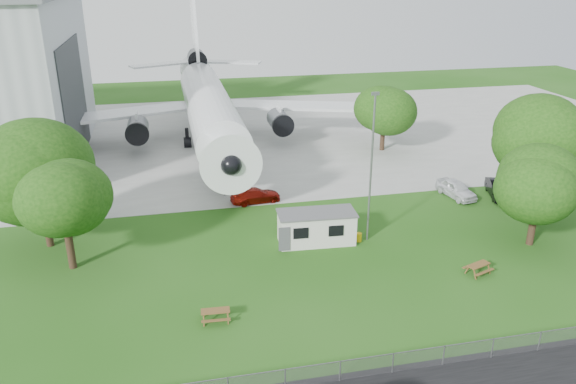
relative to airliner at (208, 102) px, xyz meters
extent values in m
plane|color=#356822|center=(2.00, -35.86, -5.27)|extent=(160.00, 160.00, 0.00)
cube|color=#B7B7B2|center=(2.00, 2.14, -5.25)|extent=(120.00, 46.00, 0.03)
cube|color=#2D3033|center=(-14.93, -2.86, 1.48)|extent=(0.16, 16.00, 12.96)
cylinder|color=white|center=(0.00, -1.86, -0.17)|extent=(5.40, 34.00, 5.40)
cone|color=white|center=(0.00, -20.86, -0.17)|extent=(5.40, 5.50, 5.40)
cone|color=white|center=(0.00, 19.14, 0.63)|extent=(4.86, 9.00, 4.86)
cube|color=white|center=(-12.50, 1.34, -1.37)|extent=(21.36, 10.77, 0.36)
cube|color=white|center=(12.50, 1.34, -1.37)|extent=(21.36, 10.77, 0.36)
cube|color=white|center=(0.00, 19.14, 6.33)|extent=(0.46, 9.96, 12.17)
cylinder|color=#515459|center=(-8.50, -2.36, -2.27)|extent=(2.50, 4.20, 2.50)
cylinder|color=#515459|center=(8.50, -2.36, -2.27)|extent=(2.50, 4.20, 2.50)
cylinder|color=#515459|center=(0.00, 18.14, 2.63)|extent=(2.60, 4.50, 2.60)
cylinder|color=black|center=(0.00, -17.36, -4.07)|extent=(0.36, 0.36, 2.40)
cylinder|color=black|center=(-2.80, -0.86, -4.07)|extent=(0.44, 0.44, 2.40)
cylinder|color=black|center=(2.80, -0.86, -4.07)|extent=(0.44, 0.44, 2.40)
cube|color=silver|center=(6.02, -29.20, -4.02)|extent=(6.13, 2.84, 2.50)
cube|color=#59595B|center=(6.02, -29.20, -2.71)|extent=(6.34, 3.05, 0.12)
cylinder|color=gold|center=(9.42, -29.80, -4.92)|extent=(0.50, 0.50, 0.70)
cube|color=gray|center=(2.00, -45.36, -5.27)|extent=(58.00, 0.04, 1.30)
cylinder|color=slate|center=(10.20, -29.66, 0.73)|extent=(0.16, 0.16, 12.00)
cylinder|color=#382619|center=(-14.90, -25.26, -3.55)|extent=(0.56, 0.56, 3.44)
sphere|color=#34641A|center=(-14.90, -25.26, 0.66)|extent=(9.24, 9.24, 9.24)
cylinder|color=#382619|center=(-12.65, -29.37, -3.80)|extent=(0.56, 0.56, 2.94)
sphere|color=#34641A|center=(-12.65, -29.37, -0.20)|extent=(6.82, 6.82, 6.82)
cylinder|color=#382619|center=(22.67, -33.23, -3.79)|extent=(0.56, 0.56, 2.97)
sphere|color=#34641A|center=(22.67, -33.23, -0.16)|extent=(6.92, 6.92, 6.92)
cylinder|color=#382619|center=(26.27, -27.88, -3.27)|extent=(0.56, 0.56, 4.01)
sphere|color=#34641A|center=(26.27, -27.88, 1.63)|extent=(8.26, 8.26, 8.26)
cylinder|color=#382619|center=(20.20, -7.14, -3.75)|extent=(0.56, 0.56, 3.04)
sphere|color=#34641A|center=(20.20, -7.14, -0.03)|extent=(6.71, 6.71, 6.71)
imported|color=white|center=(21.69, -22.81, -4.47)|extent=(2.64, 4.95, 1.60)
imported|color=black|center=(25.68, -23.73, -4.47)|extent=(3.13, 5.11, 1.59)
imported|color=maroon|center=(2.56, -20.00, -4.58)|extent=(4.96, 2.58, 1.37)
camera|label=1|loc=(-4.90, -68.40, 15.41)|focal=35.00mm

